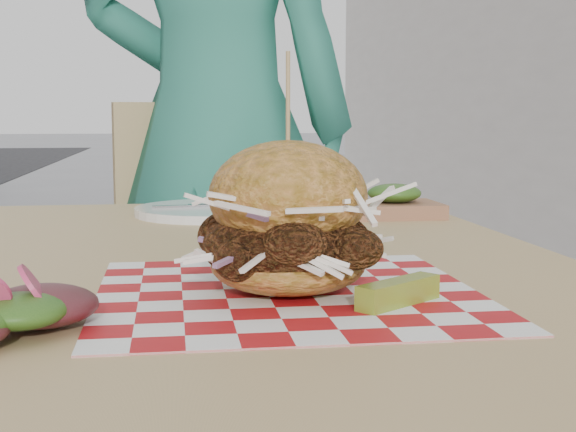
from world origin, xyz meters
The scene contains 9 objects.
diner centered at (-0.14, 0.64, 0.90)m, with size 0.66×0.43×1.80m, color #2A7A67.
patio_table centered at (-0.17, -0.30, 0.67)m, with size 0.80×1.20×0.75m.
patio_chair centered at (-0.19, 0.62, 0.55)m, with size 0.49×0.50×0.95m.
paper_liner centered at (-0.13, -0.52, 0.75)m, with size 0.36×0.36×0.00m, color #B41216.
sandwich centered at (-0.13, -0.52, 0.81)m, with size 0.20×0.20×0.23m.
pickle_spear centered at (-0.04, -0.58, 0.76)m, with size 0.10×0.02×0.02m, color olive.
side_salad centered at (-0.36, -0.64, 0.76)m, with size 0.14×0.14×0.05m.
place_setting centered at (-0.17, 0.11, 0.76)m, with size 0.27×0.27×0.02m.
kraft_tray centered at (0.13, 0.04, 0.77)m, with size 0.15×0.12×0.06m.
Camera 1 is at (-0.24, -1.26, 0.92)m, focal length 50.00 mm.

